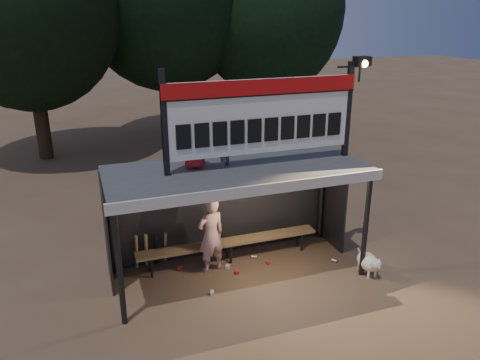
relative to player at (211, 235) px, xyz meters
The scene contains 11 objects.
ground 0.99m from the player, 32.72° to the right, with size 80.00×80.00×0.00m, color brown.
player is the anchor object (origin of this frame).
child_a 1.99m from the player, 45.45° to the right, with size 0.46×0.36×0.95m, color slate.
child_b 2.07m from the player, 169.60° to the right, with size 0.53×0.35×1.09m, color #AA1A21.
dugout_shelter 1.13m from the player, ahead, with size 5.10×2.08×2.32m.
scoreboard_assembly 2.73m from the player, 16.77° to the right, with size 4.10×0.27×1.99m.
bench 0.65m from the player, 28.28° to the left, with size 4.00×0.35×0.48m.
tree_right 12.37m from the player, 61.82° to the left, with size 6.08×6.08×8.72m.
dog 3.29m from the player, 22.37° to the right, with size 0.36×0.81×0.49m.
bats 1.33m from the player, 155.95° to the left, with size 0.67×0.35×0.84m.
litter 0.98m from the player, 17.19° to the right, with size 3.35×1.22×0.08m.
Camera 1 is at (-2.78, -8.01, 5.14)m, focal length 35.00 mm.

